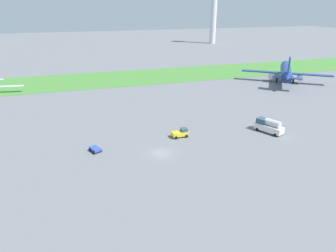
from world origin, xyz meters
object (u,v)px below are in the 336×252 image
Objects in this scene: control_tower at (214,11)px; baggage_cart_by_runway at (95,149)px; airplane_parked_jet_far at (286,72)px; pushback_tug_midfield at (181,133)px; fuel_truck_near_gate at (269,126)px.

baggage_cart_by_runway is at bearing -122.30° from control_tower.
pushback_tug_midfield is at bearing 159.49° from airplane_parked_jet_far.
airplane_parked_jet_far is 52.65m from fuel_truck_near_gate.
pushback_tug_midfield is (-54.93, -36.09, -3.23)m from airplane_parked_jet_far.
control_tower reaches higher than fuel_truck_near_gate.
pushback_tug_midfield is at bearing -108.04° from baggage_cart_by_runway.
control_tower reaches higher than pushback_tug_midfield.
airplane_parked_jet_far is 83.12m from baggage_cart_by_runway.
pushback_tug_midfield is (-20.41, 3.59, -0.67)m from fuel_truck_near_gate.
fuel_truck_near_gate is at bearing -116.09° from baggage_cart_by_runway.
pushback_tug_midfield is 0.09× the size of control_tower.
airplane_parked_jet_far reaches higher than fuel_truck_near_gate.
control_tower is (100.27, 158.64, 22.27)m from baggage_cart_by_runway.
control_tower is (26.38, 120.73, 18.70)m from airplane_parked_jet_far.
airplane_parked_jet_far is 7.58× the size of pushback_tug_midfield.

